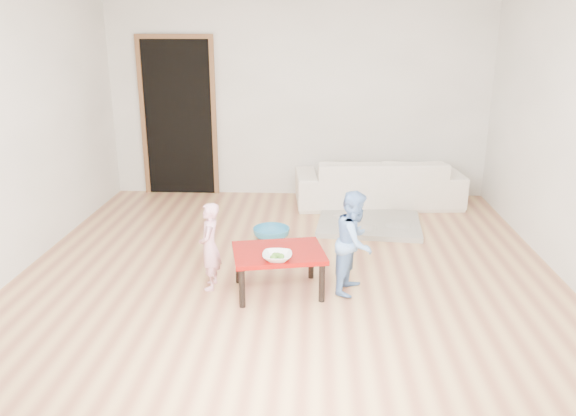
# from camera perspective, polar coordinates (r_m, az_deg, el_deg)

# --- Properties ---
(floor) EXTENTS (5.00, 5.00, 0.01)m
(floor) POSITION_cam_1_polar(r_m,az_deg,el_deg) (5.42, 0.11, -5.91)
(floor) COLOR #A76747
(floor) RESTS_ON ground
(back_wall) EXTENTS (5.00, 0.02, 2.60)m
(back_wall) POSITION_cam_1_polar(r_m,az_deg,el_deg) (7.51, 1.06, 11.08)
(back_wall) COLOR white
(back_wall) RESTS_ON floor
(left_wall) EXTENTS (0.02, 5.00, 2.60)m
(left_wall) POSITION_cam_1_polar(r_m,az_deg,el_deg) (5.73, -25.94, 7.20)
(left_wall) COLOR white
(left_wall) RESTS_ON floor
(right_wall) EXTENTS (0.02, 5.00, 2.60)m
(right_wall) POSITION_cam_1_polar(r_m,az_deg,el_deg) (5.52, 27.23, 6.68)
(right_wall) COLOR white
(right_wall) RESTS_ON floor
(doorway) EXTENTS (1.02, 0.08, 2.11)m
(doorway) POSITION_cam_1_polar(r_m,az_deg,el_deg) (7.75, -11.02, 8.91)
(doorway) COLOR brown
(doorway) RESTS_ON back_wall
(sofa) EXTENTS (2.15, 0.99, 0.61)m
(sofa) POSITION_cam_1_polar(r_m,az_deg,el_deg) (7.30, 9.15, 2.69)
(sofa) COLOR white
(sofa) RESTS_ON floor
(cushion) EXTENTS (0.54, 0.51, 0.12)m
(cushion) POSITION_cam_1_polar(r_m,az_deg,el_deg) (7.10, 6.52, 3.69)
(cushion) COLOR orange
(cushion) RESTS_ON sofa
(red_table) EXTENTS (0.86, 0.71, 0.38)m
(red_table) POSITION_cam_1_polar(r_m,az_deg,el_deg) (4.84, -0.97, -6.45)
(red_table) COLOR maroon
(red_table) RESTS_ON floor
(bowl) EXTENTS (0.24, 0.24, 0.06)m
(bowl) POSITION_cam_1_polar(r_m,az_deg,el_deg) (4.57, -1.10, -4.96)
(bowl) COLOR white
(bowl) RESTS_ON red_table
(broccoli) EXTENTS (0.12, 0.12, 0.06)m
(broccoli) POSITION_cam_1_polar(r_m,az_deg,el_deg) (4.57, -1.10, -4.98)
(broccoli) COLOR #2D5919
(broccoli) RESTS_ON red_table
(child_pink) EXTENTS (0.20, 0.29, 0.77)m
(child_pink) POSITION_cam_1_polar(r_m,az_deg,el_deg) (4.89, -7.95, -3.88)
(child_pink) COLOR #E76989
(child_pink) RESTS_ON floor
(child_blue) EXTENTS (0.47, 0.52, 0.89)m
(child_blue) POSITION_cam_1_polar(r_m,az_deg,el_deg) (4.81, 6.79, -3.44)
(child_blue) COLOR #689FF2
(child_blue) RESTS_ON floor
(basin) EXTENTS (0.40, 0.40, 0.12)m
(basin) POSITION_cam_1_polar(r_m,az_deg,el_deg) (6.07, -1.70, -2.60)
(basin) COLOR teal
(basin) RESTS_ON floor
(blanket) EXTENTS (1.24, 1.07, 0.06)m
(blanket) POSITION_cam_1_polar(r_m,az_deg,el_deg) (6.54, 8.22, -1.59)
(blanket) COLOR #ADA699
(blanket) RESTS_ON floor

